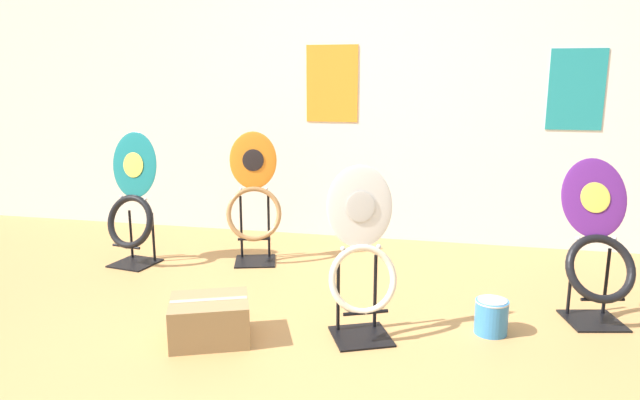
# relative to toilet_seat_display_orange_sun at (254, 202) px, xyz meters

# --- Properties ---
(ground_plane) EXTENTS (14.00, 14.00, 0.00)m
(ground_plane) POSITION_rel_toilet_seat_display_orange_sun_xyz_m (0.62, -1.53, -0.43)
(ground_plane) COLOR #B7844C
(wall_back) EXTENTS (8.00, 0.07, 2.60)m
(wall_back) POSITION_rel_toilet_seat_display_orange_sun_xyz_m (0.62, 0.82, 0.87)
(wall_back) COLOR silver
(wall_back) RESTS_ON ground_plane
(toilet_seat_display_orange_sun) EXTENTS (0.41, 0.35, 0.92)m
(toilet_seat_display_orange_sun) POSITION_rel_toilet_seat_display_orange_sun_xyz_m (0.00, 0.00, 0.00)
(toilet_seat_display_orange_sun) COLOR black
(toilet_seat_display_orange_sun) RESTS_ON ground_plane
(toilet_seat_display_purple_note) EXTENTS (0.42, 0.40, 0.86)m
(toilet_seat_display_purple_note) POSITION_rel_toilet_seat_display_orange_sun_xyz_m (2.09, -0.55, -0.04)
(toilet_seat_display_purple_note) COLOR black
(toilet_seat_display_purple_note) RESTS_ON ground_plane
(toilet_seat_display_teal_sax) EXTENTS (0.40, 0.32, 0.92)m
(toilet_seat_display_teal_sax) POSITION_rel_toilet_seat_display_orange_sun_xyz_m (-0.80, -0.23, -0.03)
(toilet_seat_display_teal_sax) COLOR black
(toilet_seat_display_teal_sax) RESTS_ON ground_plane
(toilet_seat_display_white_plain) EXTENTS (0.39, 0.37, 0.87)m
(toilet_seat_display_white_plain) POSITION_rel_toilet_seat_display_orange_sun_xyz_m (0.91, -1.02, -0.03)
(toilet_seat_display_white_plain) COLOR black
(toilet_seat_display_white_plain) RESTS_ON ground_plane
(paint_can) EXTENTS (0.17, 0.17, 0.18)m
(paint_can) POSITION_rel_toilet_seat_display_orange_sun_xyz_m (1.55, -0.84, -0.34)
(paint_can) COLOR teal
(paint_can) RESTS_ON ground_plane
(storage_box) EXTENTS (0.47, 0.43, 0.21)m
(storage_box) POSITION_rel_toilet_seat_display_orange_sun_xyz_m (0.18, -1.22, -0.33)
(storage_box) COLOR #93754C
(storage_box) RESTS_ON ground_plane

